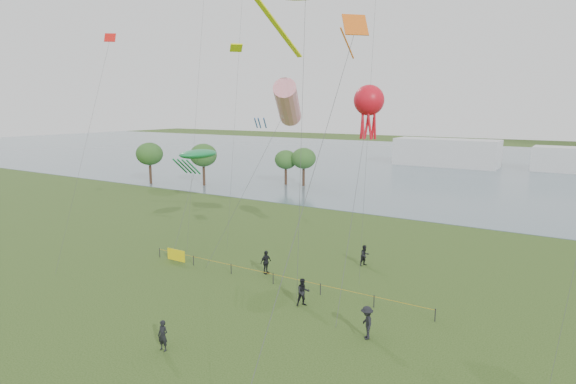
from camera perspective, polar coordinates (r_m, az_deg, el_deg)
The scene contains 13 objects.
lake at distance 115.70m, azimuth 24.54°, elevation 2.71°, with size 400.00×120.00×0.08m, color slate.
pavilion_left at distance 112.74m, azimuth 18.24°, elevation 4.47°, with size 22.00×8.00×6.00m, color silver.
trees at distance 81.33m, azimuth -7.68°, elevation 4.21°, with size 27.64×16.26×7.05m.
fence at distance 39.91m, azimuth -9.15°, elevation -8.28°, with size 24.07×0.07×1.05m.
spectator_a at distance 32.49m, azimuth 1.80°, elevation -11.79°, with size 0.91×0.71×1.87m, color black.
spectator_b at distance 28.60m, azimuth 9.32°, elevation -15.03°, with size 1.25×0.72×1.93m, color black.
spectator_c at distance 38.37m, azimuth -2.64°, elevation -8.31°, with size 1.10×0.46×1.88m, color black.
spectator_f at distance 27.91m, azimuth -14.61°, elevation -16.15°, with size 0.62×0.41×1.70m, color black.
spectator_g at distance 40.73m, azimuth 9.08°, elevation -7.43°, with size 0.85×0.66×1.75m, color black.
kite_windsock at distance 39.12m, azimuth -0.05°, elevation 10.51°, with size 6.79×7.38×15.26m.
kite_creature at distance 45.34m, azimuth -10.62°, elevation 4.41°, with size 2.41×6.98×9.15m.
kite_octopus at distance 36.96m, azimuth 9.57°, elevation 10.57°, with size 3.55×10.92×14.66m.
kite_delta at distance 24.88m, azimuth 7.21°, elevation 16.76°, with size 1.75×13.20×17.66m.
Camera 1 is at (15.11, -13.97, 13.04)m, focal length 30.00 mm.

